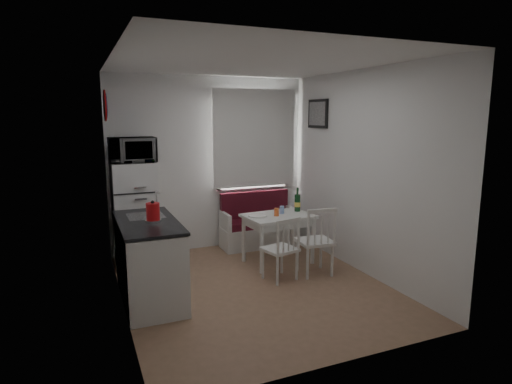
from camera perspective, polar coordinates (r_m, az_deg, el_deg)
floor at (r=5.25m, az=-0.20°, el=-12.54°), size 3.00×3.50×0.02m
ceiling at (r=4.87m, az=-0.22°, el=16.94°), size 3.00×3.50×0.02m
wall_back at (r=6.53m, az=-6.15°, el=3.74°), size 3.00×0.02×2.60m
wall_front at (r=3.37m, az=11.33°, el=-2.49°), size 3.00×0.02×2.60m
wall_left at (r=4.54m, az=-17.97°, el=0.46°), size 0.02×3.50×2.60m
wall_right at (r=5.64m, az=14.02°, el=2.47°), size 0.02×3.50×2.60m
window at (r=6.71m, az=-0.36°, el=6.76°), size 1.22×0.06×1.47m
curtain at (r=6.64m, az=-0.12°, el=7.16°), size 1.35×0.02×1.50m
kitchen_counter at (r=4.93m, az=-14.07°, el=-8.74°), size 0.62×1.32×1.16m
wall_sign at (r=5.93m, az=-19.41°, el=10.81°), size 0.03×0.40×0.40m
picture_frame at (r=6.49m, az=8.23°, el=10.29°), size 0.04×0.52×0.42m
bench at (r=6.73m, az=0.30°, el=-4.85°), size 1.18×0.45×0.85m
dining_table at (r=5.90m, az=2.97°, el=-3.78°), size 0.96×0.71×0.68m
chair_left at (r=5.25m, az=3.61°, el=-6.73°), size 0.45×0.44×0.43m
chair_right at (r=5.46m, az=8.38°, el=-5.57°), size 0.45×0.44×0.48m
fridge at (r=6.05m, az=-15.83°, el=-2.80°), size 0.57×0.57×1.41m
microwave at (r=5.87m, az=-16.19°, el=5.41°), size 0.59×0.40×0.33m
kettle at (r=4.69m, az=-13.58°, el=-2.58°), size 0.17×0.17×0.23m
wine_bottle at (r=6.09m, az=5.55°, el=-0.99°), size 0.09×0.09×0.34m
drinking_glass_orange at (r=5.80m, az=2.75°, el=-2.69°), size 0.06×0.06×0.11m
drinking_glass_blue at (r=5.94m, az=3.47°, el=-2.39°), size 0.06×0.06×0.11m
plate at (r=5.77m, az=0.21°, el=-3.19°), size 0.25×0.25×0.02m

